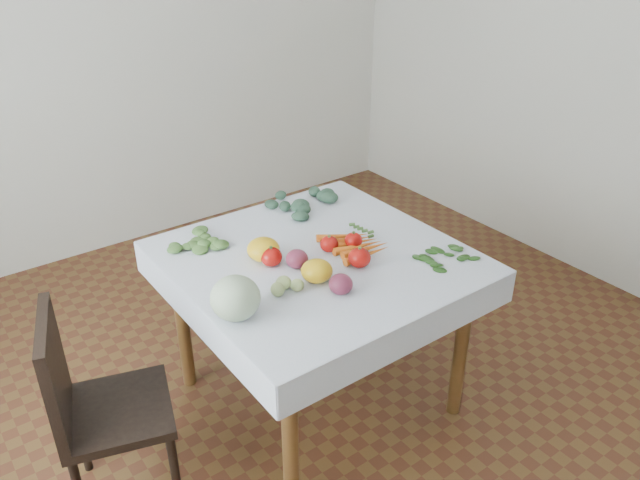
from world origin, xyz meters
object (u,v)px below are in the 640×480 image
(heirloom_back, at_px, (263,249))
(carrot_bunch, at_px, (355,245))
(cabbage, at_px, (235,298))
(table, at_px, (317,277))
(chair, at_px, (91,401))

(heirloom_back, distance_m, carrot_bunch, 0.39)
(cabbage, bearing_deg, table, 20.55)
(chair, bearing_deg, table, -1.60)
(table, xyz_separation_m, chair, (-0.97, 0.03, -0.17))
(table, distance_m, carrot_bunch, 0.21)
(carrot_bunch, bearing_deg, chair, 176.35)
(chair, distance_m, heirloom_back, 0.84)
(carrot_bunch, bearing_deg, table, 164.47)
(table, distance_m, cabbage, 0.54)
(cabbage, xyz_separation_m, carrot_bunch, (0.64, 0.13, -0.06))
(chair, xyz_separation_m, heirloom_back, (0.78, 0.08, 0.32))
(table, distance_m, chair, 0.99)
(heirloom_back, relative_size, carrot_bunch, 0.50)
(chair, distance_m, cabbage, 0.64)
(heirloom_back, height_order, carrot_bunch, heirloom_back)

